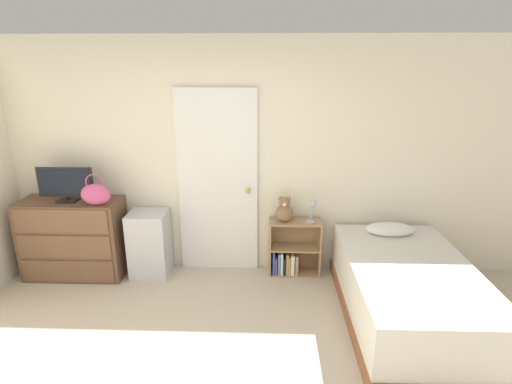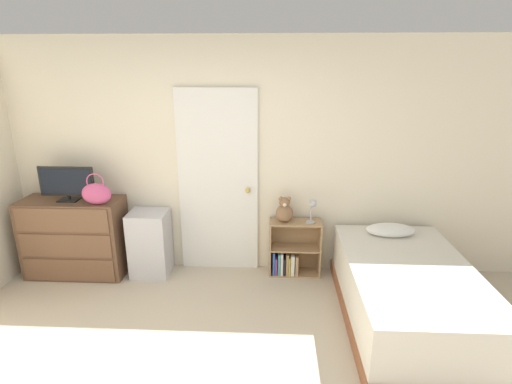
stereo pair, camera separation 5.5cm
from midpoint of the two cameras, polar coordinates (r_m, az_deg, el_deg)
The scene contains 10 objects.
wall_back at distance 4.38m, azimuth -6.28°, elevation 4.70°, with size 10.00×0.06×2.55m.
door_closed at distance 4.39m, azimuth -5.83°, elevation 1.26°, with size 0.87×0.09×2.03m.
dresser at distance 4.85m, azimuth -24.84°, elevation -6.02°, with size 1.07×0.45×0.87m.
tv at distance 4.64m, azimuth -25.88°, elevation 1.07°, with size 0.58×0.16×0.37m.
handbag at distance 4.41m, azimuth -22.27°, elevation -0.28°, with size 0.31×0.12×0.33m.
storage_bin at distance 4.61m, azimuth -15.27°, elevation -7.14°, with size 0.41×0.37×0.73m.
bookshelf at distance 4.53m, azimuth 4.64°, elevation -8.67°, with size 0.56×0.24×0.63m.
teddy_bear at distance 4.32m, azimuth 3.71°, elevation -2.68°, with size 0.19×0.19×0.29m.
desk_lamp at distance 4.29m, azimuth 7.70°, elevation -2.01°, with size 0.11×0.10×0.27m.
bed at distance 3.97m, azimuth 20.48°, elevation -13.20°, with size 1.11×1.91×0.67m.
Camera 1 is at (0.60, -2.10, 2.24)m, focal length 28.00 mm.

